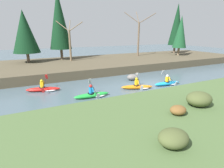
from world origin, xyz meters
TOP-DOWN VIEW (x-y plane):
  - ground_plane at (0.00, 0.00)m, footprint 90.00×90.00m
  - riverbank_near at (0.00, -6.53)m, footprint 44.00×7.14m
  - riverbank_far at (0.00, 10.33)m, footprint 44.00×11.21m
  - conifer_tree_far_left at (-9.82, 12.78)m, footprint 3.25×3.25m
  - conifer_tree_left at (-5.42, 13.49)m, footprint 2.97×2.97m
  - conifer_tree_mid_left at (13.17, 9.69)m, footprint 2.22×2.22m
  - conifer_tree_centre at (15.09, 12.57)m, footprint 2.55×2.55m
  - bare_tree_upstream at (-4.55, 11.62)m, footprint 2.99×2.95m
  - bare_tree_mid_upstream at (6.71, 12.23)m, footprint 3.87×3.82m
  - shrub_clump_nearest at (-5.56, -8.36)m, footprint 1.15×0.96m
  - shrub_clump_second at (-3.50, -6.58)m, footprint 0.84×0.70m
  - shrub_clump_third at (-1.65, -6.27)m, footprint 1.46×1.22m
  - kayaker_lead at (1.59, -0.52)m, footprint 2.79×2.07m
  - kayaker_middle at (-1.57, -0.27)m, footprint 2.74×2.00m
  - kayaker_trailing at (-5.77, -0.51)m, footprint 2.78×2.07m
  - kayaker_far_back at (-8.92, 2.56)m, footprint 2.77×2.04m
  - boulder_midstream at (-0.50, 2.39)m, footprint 1.09×0.85m

SIDE VIEW (x-z plane):
  - ground_plane at x=0.00m, z-range 0.00..0.00m
  - kayaker_lead at x=1.59m, z-range -0.40..0.80m
  - kayaker_middle at x=-1.57m, z-range -0.40..0.80m
  - kayaker_trailing at x=-5.77m, z-range -0.40..0.80m
  - kayaker_far_back at x=-8.92m, z-range -0.40..0.80m
  - boulder_midstream at x=-0.50m, z-range 0.00..0.62m
  - riverbank_near at x=0.00m, z-range 0.00..0.80m
  - riverbank_far at x=0.00m, z-range 0.00..0.96m
  - shrub_clump_second at x=-3.50m, z-range 0.80..1.25m
  - shrub_clump_nearest at x=-5.56m, z-range 0.80..1.42m
  - shrub_clump_third at x=-1.65m, z-range 0.80..1.59m
  - bare_tree_upstream at x=-4.55m, z-range 0.81..6.18m
  - bare_tree_mid_upstream at x=6.71m, z-range 0.75..7.80m
  - conifer_tree_far_left at x=-9.82m, z-range 1.56..7.95m
  - conifer_tree_mid_left at x=13.17m, z-range 1.58..7.94m
  - conifer_tree_centre at x=15.09m, z-range 1.69..10.38m
  - conifer_tree_left at x=-5.42m, z-range 1.69..10.87m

